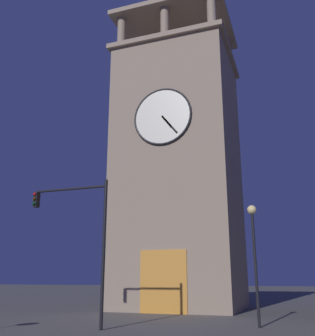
# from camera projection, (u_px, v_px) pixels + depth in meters

# --- Properties ---
(ground_plane) EXTENTS (200.00, 200.00, 0.00)m
(ground_plane) POSITION_uv_depth(u_px,v_px,m) (123.00, 311.00, 27.31)
(ground_plane) COLOR #56544F
(clocktower) EXTENTS (9.41, 8.70, 26.52)m
(clocktower) POSITION_uv_depth(u_px,v_px,m) (179.00, 169.00, 31.42)
(clocktower) COLOR gray
(clocktower) RESTS_ON ground_plane
(traffic_signal_near) EXTENTS (4.12, 0.41, 6.74)m
(traffic_signal_near) POSITION_uv_depth(u_px,v_px,m) (82.00, 227.00, 18.61)
(traffic_signal_near) COLOR black
(traffic_signal_near) RESTS_ON ground_plane
(street_lamp) EXTENTS (0.44, 0.44, 5.65)m
(street_lamp) POSITION_uv_depth(u_px,v_px,m) (254.00, 241.00, 18.84)
(street_lamp) COLOR black
(street_lamp) RESTS_ON ground_plane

